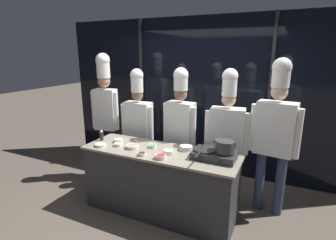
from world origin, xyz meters
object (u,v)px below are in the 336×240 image
(prep_bowl_garlic, at_px, (186,148))
(prep_bowl_rice, at_px, (100,145))
(chef_line, at_px, (180,122))
(chef_head, at_px, (105,104))
(prep_bowl_bell_pepper, at_px, (161,156))
(prep_bowl_mushrooms, at_px, (132,146))
(chef_sous, at_px, (138,121))
(prep_bowl_noodles, at_px, (119,140))
(portable_stove, at_px, (214,155))
(frying_pan, at_px, (205,148))
(prep_bowl_soy_glaze, at_px, (142,154))
(chef_apprentice, at_px, (275,128))
(prep_bowl_scallions, at_px, (153,146))
(stock_pot, at_px, (225,146))
(prep_bowl_onion, at_px, (168,152))
(serving_spoon_solid, at_px, (135,140))
(prep_bowl_chicken, at_px, (118,144))
(squeeze_bottle_soy, at_px, (102,135))
(chef_pastry, at_px, (227,130))

(prep_bowl_garlic, distance_m, prep_bowl_rice, 1.15)
(chef_line, bearing_deg, chef_head, 7.02)
(prep_bowl_garlic, height_order, chef_head, chef_head)
(prep_bowl_garlic, bearing_deg, prep_bowl_bell_pepper, -113.21)
(prep_bowl_mushrooms, relative_size, chef_sous, 0.09)
(prep_bowl_noodles, height_order, prep_bowl_mushrooms, prep_bowl_noodles)
(portable_stove, height_order, prep_bowl_bell_pepper, portable_stove)
(chef_line, bearing_deg, frying_pan, 142.80)
(prep_bowl_soy_glaze, bearing_deg, chef_apprentice, 31.25)
(prep_bowl_bell_pepper, bearing_deg, frying_pan, 31.17)
(portable_stove, height_order, prep_bowl_scallions, portable_stove)
(stock_pot, xyz_separation_m, prep_bowl_onion, (-0.67, -0.10, -0.15))
(stock_pot, distance_m, serving_spoon_solid, 1.33)
(prep_bowl_mushrooms, bearing_deg, prep_bowl_rice, -164.07)
(stock_pot, relative_size, chef_line, 0.14)
(prep_bowl_noodles, xyz_separation_m, prep_bowl_mushrooms, (0.30, -0.12, -0.00))
(serving_spoon_solid, bearing_deg, chef_apprentice, 13.80)
(prep_bowl_onion, height_order, serving_spoon_solid, prep_bowl_onion)
(prep_bowl_scallions, bearing_deg, prep_bowl_onion, -20.33)
(prep_bowl_chicken, height_order, prep_bowl_rice, prep_bowl_chicken)
(squeeze_bottle_soy, xyz_separation_m, prep_bowl_soy_glaze, (0.82, -0.25, -0.05))
(prep_bowl_bell_pepper, bearing_deg, prep_bowl_mushrooms, 162.92)
(prep_bowl_bell_pepper, height_order, serving_spoon_solid, prep_bowl_bell_pepper)
(frying_pan, bearing_deg, prep_bowl_bell_pepper, -148.83)
(chef_line, height_order, chef_pastry, chef_pastry)
(stock_pot, distance_m, chef_pastry, 0.59)
(prep_bowl_onion, relative_size, chef_line, 0.07)
(prep_bowl_bell_pepper, height_order, chef_apprentice, chef_apprentice)
(prep_bowl_garlic, xyz_separation_m, chef_head, (-1.61, 0.43, 0.36))
(frying_pan, height_order, stock_pot, stock_pot)
(prep_bowl_soy_glaze, height_order, serving_spoon_solid, prep_bowl_soy_glaze)
(prep_bowl_chicken, bearing_deg, serving_spoon_solid, 70.59)
(serving_spoon_solid, bearing_deg, stock_pot, -5.99)
(stock_pot, xyz_separation_m, prep_bowl_soy_glaze, (-0.95, -0.29, -0.15))
(prep_bowl_bell_pepper, bearing_deg, chef_sous, 134.29)
(stock_pot, xyz_separation_m, squeeze_bottle_soy, (-1.76, -0.05, -0.10))
(prep_bowl_rice, height_order, prep_bowl_noodles, prep_bowl_noodles)
(serving_spoon_solid, bearing_deg, prep_bowl_rice, -128.45)
(frying_pan, relative_size, prep_bowl_noodles, 3.99)
(chef_head, xyz_separation_m, chef_line, (1.35, -0.01, -0.16))
(frying_pan, xyz_separation_m, prep_bowl_scallions, (-0.72, 0.01, -0.09))
(prep_bowl_rice, bearing_deg, chef_line, 43.13)
(prep_bowl_garlic, relative_size, chef_line, 0.09)
(stock_pot, bearing_deg, prep_bowl_noodles, -179.60)
(chef_line, bearing_deg, prep_bowl_mushrooms, 65.52)
(prep_bowl_onion, xyz_separation_m, serving_spoon_solid, (-0.64, 0.24, -0.02))
(stock_pot, relative_size, squeeze_bottle_soy, 1.61)
(prep_bowl_noodles, distance_m, serving_spoon_solid, 0.24)
(stock_pot, distance_m, prep_bowl_soy_glaze, 1.00)
(prep_bowl_scallions, distance_m, chef_pastry, 1.04)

